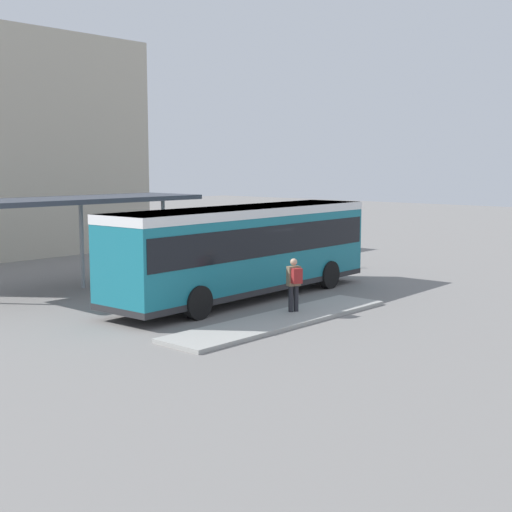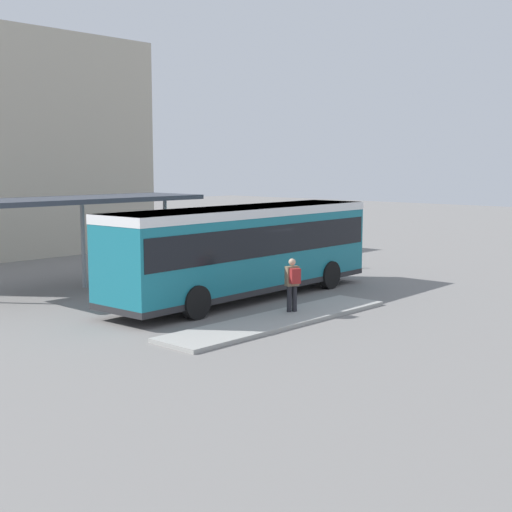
{
  "view_description": "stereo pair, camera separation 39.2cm",
  "coord_description": "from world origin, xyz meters",
  "px_view_note": "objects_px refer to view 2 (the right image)",
  "views": [
    {
      "loc": [
        -18.3,
        -16.93,
        4.73
      ],
      "look_at": [
        0.58,
        0.0,
        1.46
      ],
      "focal_mm": 50.0,
      "sensor_mm": 36.0,
      "label": 1
    },
    {
      "loc": [
        -18.04,
        -17.22,
        4.73
      ],
      "look_at": [
        0.58,
        0.0,
        1.46
      ],
      "focal_mm": 50.0,
      "sensor_mm": 36.0,
      "label": 2
    }
  ],
  "objects_px": {
    "bicycle_red": "(342,259)",
    "bicycle_blue": "(316,256)",
    "pedestrian_waiting": "(293,281)",
    "bicycle_black": "(328,258)",
    "city_bus": "(245,245)"
  },
  "relations": [
    {
      "from": "city_bus",
      "to": "bicycle_blue",
      "type": "height_order",
      "value": "city_bus"
    },
    {
      "from": "bicycle_black",
      "to": "bicycle_blue",
      "type": "relative_size",
      "value": 1.0
    },
    {
      "from": "city_bus",
      "to": "bicycle_black",
      "type": "bearing_deg",
      "value": 16.25
    },
    {
      "from": "bicycle_red",
      "to": "bicycle_blue",
      "type": "relative_size",
      "value": 1.01
    },
    {
      "from": "bicycle_black",
      "to": "bicycle_blue",
      "type": "xyz_separation_m",
      "value": [
        0.18,
        0.9,
        0.0
      ]
    },
    {
      "from": "city_bus",
      "to": "bicycle_blue",
      "type": "distance_m",
      "value": 9.89
    },
    {
      "from": "city_bus",
      "to": "pedestrian_waiting",
      "type": "bearing_deg",
      "value": -112.0
    },
    {
      "from": "pedestrian_waiting",
      "to": "bicycle_red",
      "type": "height_order",
      "value": "pedestrian_waiting"
    },
    {
      "from": "bicycle_red",
      "to": "bicycle_black",
      "type": "bearing_deg",
      "value": 169.17
    },
    {
      "from": "pedestrian_waiting",
      "to": "bicycle_black",
      "type": "relative_size",
      "value": 1.04
    },
    {
      "from": "bicycle_red",
      "to": "bicycle_blue",
      "type": "xyz_separation_m",
      "value": [
        0.32,
        1.8,
        -0.0
      ]
    },
    {
      "from": "city_bus",
      "to": "bicycle_black",
      "type": "height_order",
      "value": "city_bus"
    },
    {
      "from": "bicycle_black",
      "to": "pedestrian_waiting",
      "type": "bearing_deg",
      "value": 123.64
    },
    {
      "from": "bicycle_red",
      "to": "pedestrian_waiting",
      "type": "bearing_deg",
      "value": -64.16
    },
    {
      "from": "bicycle_black",
      "to": "bicycle_red",
      "type": "bearing_deg",
      "value": 173.36
    }
  ]
}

